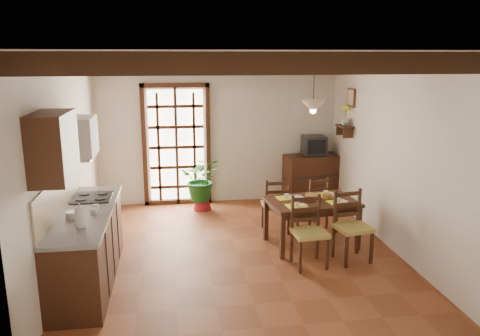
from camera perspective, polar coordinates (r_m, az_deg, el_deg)
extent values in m
plane|color=brown|center=(6.85, -0.35, -10.21)|extent=(5.00, 5.00, 0.00)
cube|color=silver|center=(8.86, -2.60, 4.69)|extent=(4.50, 0.02, 2.80)
cube|color=silver|center=(4.04, 4.53, -6.09)|extent=(4.50, 0.02, 2.80)
cube|color=silver|center=(6.51, -20.40, 0.64)|extent=(0.02, 5.00, 2.80)
cube|color=silver|center=(7.08, 17.99, 1.80)|extent=(0.02, 5.00, 2.80)
cube|color=white|center=(6.27, -0.39, 13.92)|extent=(4.50, 5.00, 0.02)
cube|color=black|center=(4.20, 3.64, 12.62)|extent=(4.50, 0.14, 0.20)
cube|color=black|center=(5.03, 1.63, 12.78)|extent=(4.50, 0.14, 0.20)
cube|color=black|center=(5.86, 0.19, 12.88)|extent=(4.50, 0.14, 0.20)
cube|color=black|center=(6.69, -0.90, 12.95)|extent=(4.50, 0.14, 0.20)
cube|color=black|center=(7.52, -1.74, 13.01)|extent=(4.50, 0.14, 0.20)
cube|color=black|center=(8.36, -2.42, 13.05)|extent=(4.50, 0.14, 0.20)
cube|color=white|center=(8.86, -7.74, 2.61)|extent=(1.01, 0.02, 2.11)
cube|color=#361C11|center=(8.67, -7.97, 9.97)|extent=(1.26, 0.10, 0.08)
cube|color=#361C11|center=(8.82, -11.57, 2.42)|extent=(0.08, 0.10, 2.28)
cube|color=#361C11|center=(8.83, -3.90, 2.67)|extent=(0.08, 0.10, 2.28)
cube|color=#361C11|center=(8.79, -7.73, 2.52)|extent=(1.01, 0.03, 2.02)
cube|color=#361C11|center=(6.17, -18.04, -9.24)|extent=(0.60, 2.20, 0.88)
cube|color=slate|center=(6.01, -18.36, -5.18)|extent=(0.64, 2.25, 0.04)
cube|color=tan|center=(6.00, -21.20, -3.14)|extent=(0.02, 2.20, 0.50)
cube|color=#361C11|center=(5.14, -21.82, 2.41)|extent=(0.35, 0.80, 0.70)
cube|color=white|center=(6.35, -18.98, 3.68)|extent=(0.38, 0.60, 0.50)
cube|color=silver|center=(6.40, -18.80, 1.30)|extent=(0.32, 0.55, 0.04)
cube|color=black|center=(6.52, -17.57, -3.44)|extent=(0.50, 0.55, 0.02)
cylinder|color=white|center=(5.45, -18.91, -5.70)|extent=(0.11, 0.11, 0.24)
cylinder|color=silver|center=(5.78, -19.79, -5.51)|extent=(0.14, 0.14, 0.10)
cube|color=#391E12|center=(6.96, 8.74, -4.08)|extent=(1.37, 0.98, 0.05)
cube|color=#391E12|center=(6.98, 8.72, -4.61)|extent=(1.24, 0.88, 0.09)
cube|color=#391E12|center=(7.61, 11.59, -5.40)|extent=(0.07, 0.07, 0.65)
cube|color=#391E12|center=(7.18, 3.18, -6.31)|extent=(0.07, 0.07, 0.65)
cube|color=#391E12|center=(7.03, 14.22, -7.16)|extent=(0.07, 0.07, 0.65)
cube|color=#391E12|center=(6.55, 5.19, -8.33)|extent=(0.07, 0.07, 0.65)
cube|color=#AA9B48|center=(6.33, 8.49, -7.84)|extent=(0.47, 0.45, 0.05)
cube|color=#361C11|center=(6.40, 8.00, -5.30)|extent=(0.44, 0.07, 0.48)
cube|color=#361C11|center=(6.41, 8.41, -9.79)|extent=(0.44, 0.43, 0.47)
cube|color=#AA9B48|center=(6.60, 13.61, -7.08)|extent=(0.51, 0.49, 0.05)
cube|color=#361C11|center=(6.66, 12.92, -4.61)|extent=(0.45, 0.11, 0.49)
cube|color=#361C11|center=(6.68, 13.50, -9.00)|extent=(0.49, 0.47, 0.48)
cube|color=#AA9B48|center=(7.50, 4.36, -4.47)|extent=(0.43, 0.41, 0.05)
cube|color=#361C11|center=(7.27, 4.64, -3.17)|extent=(0.42, 0.05, 0.46)
cube|color=#361C11|center=(7.57, 4.33, -6.08)|extent=(0.41, 0.39, 0.45)
cube|color=#AA9B48|center=(7.74, 8.83, -4.15)|extent=(0.51, 0.49, 0.05)
cube|color=#361C11|center=(7.55, 9.62, -2.89)|extent=(0.39, 0.17, 0.44)
cube|color=#361C11|center=(7.80, 8.77, -5.66)|extent=(0.48, 0.47, 0.43)
cube|color=#FFFC28|center=(6.70, 6.60, -5.01)|extent=(0.29, 0.22, 0.01)
cube|color=#FFFC28|center=(6.89, 11.77, -4.70)|extent=(0.29, 0.22, 0.01)
cube|color=#FFFC28|center=(7.07, 5.77, -3.99)|extent=(0.29, 0.22, 0.01)
cube|color=#FFFC28|center=(7.25, 10.70, -3.73)|extent=(0.29, 0.22, 0.01)
cylinder|color=olive|center=(6.95, 8.74, -3.98)|extent=(0.20, 0.20, 0.08)
imported|color=white|center=(6.90, 6.86, -3.74)|extent=(0.27, 0.27, 0.05)
cube|color=#361C11|center=(9.13, 8.85, -1.22)|extent=(1.14, 0.63, 0.92)
cube|color=black|center=(8.99, 9.00, 2.78)|extent=(0.42, 0.38, 0.36)
cube|color=black|center=(8.82, 9.36, 2.55)|extent=(0.34, 0.02, 0.27)
cube|color=white|center=(9.06, 6.94, 7.04)|extent=(0.25, 0.03, 0.32)
cone|color=maroon|center=(8.64, -4.63, -4.37)|extent=(0.33, 0.33, 0.20)
imported|color=#144C19|center=(8.51, -4.69, -1.42)|extent=(1.98, 1.73, 2.10)
cube|color=#361C11|center=(8.45, 12.66, 4.98)|extent=(0.20, 0.42, 0.03)
cube|color=#361C11|center=(8.31, 13.05, 4.19)|extent=(0.18, 0.03, 0.18)
cube|color=#361C11|center=(8.62, 12.24, 4.56)|extent=(0.18, 0.03, 0.18)
imported|color=#B2BFB2|center=(8.44, 12.70, 5.65)|extent=(0.15, 0.15, 0.15)
sphere|color=#FFFC28|center=(8.42, 12.77, 7.07)|extent=(0.14, 0.14, 0.14)
cylinder|color=#144C19|center=(8.43, 12.72, 6.06)|extent=(0.01, 0.01, 0.28)
cube|color=brown|center=(8.43, 13.39, 8.34)|extent=(0.03, 0.32, 0.32)
cube|color=#C3B292|center=(8.42, 13.29, 8.35)|extent=(0.01, 0.26, 0.26)
cylinder|color=black|center=(6.74, 9.04, 10.75)|extent=(0.01, 0.01, 0.70)
cone|color=beige|center=(6.77, 8.92, 7.63)|extent=(0.36, 0.36, 0.14)
sphere|color=#FFD88C|center=(6.78, 8.90, 6.95)|extent=(0.09, 0.09, 0.09)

